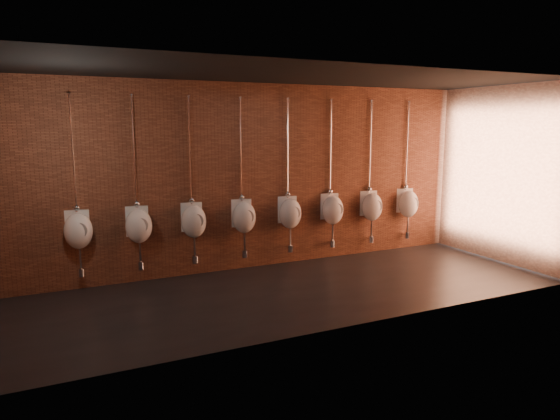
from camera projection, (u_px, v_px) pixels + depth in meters
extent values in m
plane|color=black|center=(293.00, 291.00, 7.58)|extent=(8.50, 8.50, 0.00)
cube|color=black|center=(294.00, 74.00, 7.04)|extent=(8.50, 3.00, 0.04)
cube|color=brown|center=(255.00, 177.00, 8.65)|extent=(8.50, 0.04, 3.20)
cube|color=brown|center=(349.00, 200.00, 5.97)|extent=(8.50, 0.04, 3.20)
cube|color=brown|center=(502.00, 175.00, 9.08)|extent=(0.04, 3.00, 3.20)
ellipsoid|color=white|center=(78.00, 231.00, 7.41)|extent=(0.48, 0.43, 0.54)
cube|color=white|center=(78.00, 226.00, 7.53)|extent=(0.35, 0.11, 0.49)
cylinder|color=#A4A4A4|center=(79.00, 231.00, 7.28)|extent=(0.24, 0.07, 0.24)
cylinder|color=silver|center=(73.00, 154.00, 7.33)|extent=(0.03, 0.03, 1.74)
sphere|color=silver|center=(76.00, 208.00, 7.45)|extent=(0.10, 0.10, 0.10)
cylinder|color=silver|center=(68.00, 93.00, 7.18)|extent=(0.06, 0.06, 0.01)
cylinder|color=silver|center=(80.00, 257.00, 7.48)|extent=(0.04, 0.04, 0.37)
cylinder|color=silver|center=(81.00, 272.00, 7.52)|extent=(0.10, 0.10, 0.13)
cylinder|color=silver|center=(81.00, 271.00, 7.60)|extent=(0.04, 0.18, 0.04)
ellipsoid|color=white|center=(139.00, 226.00, 7.78)|extent=(0.48, 0.43, 0.54)
cube|color=white|center=(137.00, 221.00, 7.89)|extent=(0.35, 0.11, 0.49)
cylinder|color=#A4A4A4|center=(140.00, 226.00, 7.65)|extent=(0.24, 0.07, 0.24)
cylinder|color=silver|center=(134.00, 152.00, 7.69)|extent=(0.03, 0.03, 1.74)
sphere|color=silver|center=(137.00, 204.00, 7.82)|extent=(0.10, 0.10, 0.10)
cylinder|color=silver|center=(131.00, 94.00, 7.55)|extent=(0.06, 0.06, 0.01)
cylinder|color=silver|center=(140.00, 251.00, 7.84)|extent=(0.04, 0.04, 0.37)
cylinder|color=silver|center=(141.00, 266.00, 7.88)|extent=(0.10, 0.10, 0.13)
cylinder|color=silver|center=(140.00, 264.00, 7.96)|extent=(0.04, 0.18, 0.04)
ellipsoid|color=white|center=(194.00, 222.00, 8.14)|extent=(0.48, 0.43, 0.54)
cube|color=white|center=(192.00, 217.00, 8.26)|extent=(0.35, 0.11, 0.49)
cylinder|color=#A4A4A4|center=(196.00, 221.00, 8.02)|extent=(0.24, 0.07, 0.24)
cylinder|color=silver|center=(190.00, 151.00, 8.06)|extent=(0.03, 0.03, 1.74)
sphere|color=silver|center=(192.00, 200.00, 8.18)|extent=(0.10, 0.10, 0.10)
cylinder|color=silver|center=(188.00, 96.00, 7.91)|extent=(0.06, 0.06, 0.01)
cylinder|color=silver|center=(195.00, 245.00, 8.21)|extent=(0.04, 0.04, 0.37)
cylinder|color=silver|center=(195.00, 259.00, 8.25)|extent=(0.10, 0.10, 0.13)
cylinder|color=silver|center=(194.00, 258.00, 8.33)|extent=(0.04, 0.18, 0.04)
ellipsoid|color=white|center=(244.00, 217.00, 8.51)|extent=(0.48, 0.43, 0.54)
cube|color=white|center=(241.00, 213.00, 8.62)|extent=(0.35, 0.11, 0.49)
cylinder|color=#A4A4A4|center=(247.00, 217.00, 8.38)|extent=(0.24, 0.07, 0.24)
cylinder|color=silver|center=(241.00, 150.00, 8.42)|extent=(0.03, 0.03, 1.74)
sphere|color=silver|center=(242.00, 197.00, 8.55)|extent=(0.10, 0.10, 0.10)
cylinder|color=silver|center=(240.00, 97.00, 8.28)|extent=(0.06, 0.06, 0.01)
cylinder|color=silver|center=(244.00, 240.00, 8.58)|extent=(0.04, 0.04, 0.37)
cylinder|color=silver|center=(245.00, 254.00, 8.62)|extent=(0.10, 0.10, 0.13)
cylinder|color=silver|center=(243.00, 252.00, 8.70)|extent=(0.04, 0.18, 0.04)
ellipsoid|color=white|center=(290.00, 214.00, 8.88)|extent=(0.48, 0.43, 0.54)
cube|color=white|center=(287.00, 209.00, 8.99)|extent=(0.35, 0.11, 0.49)
cylinder|color=#A4A4A4|center=(294.00, 213.00, 8.75)|extent=(0.24, 0.07, 0.24)
cylinder|color=silver|center=(288.00, 149.00, 8.79)|extent=(0.03, 0.03, 1.74)
sphere|color=silver|center=(288.00, 194.00, 8.92)|extent=(0.10, 0.10, 0.10)
cylinder|color=silver|center=(288.00, 98.00, 8.65)|extent=(0.06, 0.06, 0.01)
cylinder|color=silver|center=(290.00, 235.00, 8.94)|extent=(0.04, 0.04, 0.37)
cylinder|color=silver|center=(290.00, 248.00, 8.98)|extent=(0.10, 0.10, 0.13)
cylinder|color=silver|center=(288.00, 247.00, 9.06)|extent=(0.04, 0.18, 0.04)
ellipsoid|color=white|center=(333.00, 210.00, 9.24)|extent=(0.48, 0.43, 0.54)
cube|color=white|center=(329.00, 206.00, 9.36)|extent=(0.35, 0.11, 0.49)
cylinder|color=#A4A4A4|center=(337.00, 209.00, 9.12)|extent=(0.24, 0.07, 0.24)
cylinder|color=silver|center=(331.00, 148.00, 9.16)|extent=(0.03, 0.03, 1.74)
sphere|color=silver|center=(330.00, 191.00, 9.28)|extent=(0.10, 0.10, 0.10)
cylinder|color=silver|center=(331.00, 100.00, 9.01)|extent=(0.06, 0.06, 0.01)
cylinder|color=silver|center=(332.00, 231.00, 9.31)|extent=(0.04, 0.04, 0.37)
cylinder|color=silver|center=(332.00, 244.00, 9.35)|extent=(0.10, 0.10, 0.13)
cylinder|color=silver|center=(330.00, 243.00, 9.43)|extent=(0.04, 0.18, 0.04)
ellipsoid|color=white|center=(372.00, 207.00, 9.61)|extent=(0.48, 0.43, 0.54)
cube|color=white|center=(368.00, 203.00, 9.72)|extent=(0.35, 0.11, 0.49)
cylinder|color=#A4A4A4|center=(376.00, 206.00, 9.48)|extent=(0.24, 0.07, 0.24)
cylinder|color=silver|center=(370.00, 147.00, 9.52)|extent=(0.03, 0.03, 1.74)
sphere|color=silver|center=(369.00, 189.00, 9.65)|extent=(0.10, 0.10, 0.10)
cylinder|color=silver|center=(372.00, 101.00, 9.38)|extent=(0.06, 0.06, 0.01)
cylinder|color=silver|center=(371.00, 227.00, 9.67)|extent=(0.04, 0.04, 0.37)
cylinder|color=silver|center=(371.00, 239.00, 9.71)|extent=(0.10, 0.10, 0.13)
cylinder|color=silver|center=(368.00, 238.00, 9.79)|extent=(0.04, 0.18, 0.04)
ellipsoid|color=white|center=(408.00, 204.00, 9.97)|extent=(0.48, 0.43, 0.54)
cube|color=white|center=(404.00, 200.00, 10.09)|extent=(0.35, 0.11, 0.49)
cylinder|color=#A4A4A4|center=(413.00, 203.00, 9.85)|extent=(0.24, 0.07, 0.24)
cylinder|color=silver|center=(407.00, 146.00, 9.89)|extent=(0.03, 0.03, 1.74)
sphere|color=silver|center=(406.00, 187.00, 10.02)|extent=(0.10, 0.10, 0.10)
cylinder|color=silver|center=(409.00, 101.00, 9.74)|extent=(0.06, 0.06, 0.01)
cylinder|color=silver|center=(408.00, 223.00, 10.04)|extent=(0.04, 0.04, 0.37)
cylinder|color=silver|center=(407.00, 235.00, 10.08)|extent=(0.10, 0.10, 0.13)
cylinder|color=silver|center=(404.00, 234.00, 10.16)|extent=(0.04, 0.18, 0.04)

